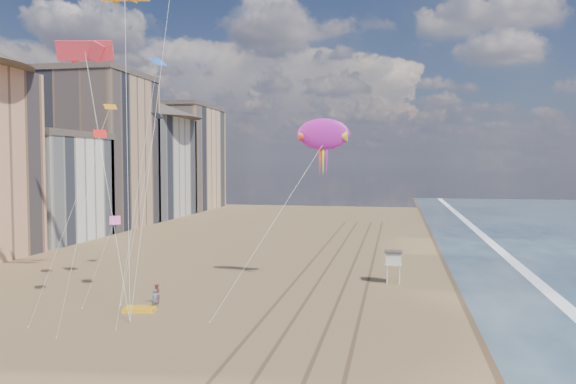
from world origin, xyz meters
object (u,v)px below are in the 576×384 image
(lifeguard_stand, at_px, (393,258))
(grounded_kite, at_px, (139,309))
(kite_flyer_b, at_px, (157,294))
(show_kite, at_px, (323,135))
(kite_flyer_a, at_px, (155,299))

(lifeguard_stand, distance_m, grounded_kite, 25.32)
(grounded_kite, xyz_separation_m, kite_flyer_b, (0.36, 2.58, 0.71))
(lifeguard_stand, xyz_separation_m, kite_flyer_b, (-20.13, -12.12, -1.68))
(grounded_kite, bearing_deg, kite_flyer_b, 72.06)
(lifeguard_stand, height_order, show_kite, show_kite)
(show_kite, distance_m, kite_flyer_a, 21.98)
(show_kite, bearing_deg, kite_flyer_b, -144.91)
(lifeguard_stand, distance_m, show_kite, 14.42)
(lifeguard_stand, height_order, kite_flyer_b, lifeguard_stand)
(grounded_kite, bearing_deg, show_kite, 31.03)
(show_kite, height_order, kite_flyer_b, show_kite)
(kite_flyer_a, bearing_deg, lifeguard_stand, -0.69)
(lifeguard_stand, relative_size, kite_flyer_b, 1.93)
(lifeguard_stand, xyz_separation_m, show_kite, (-6.82, -2.77, 12.40))
(kite_flyer_a, bearing_deg, grounded_kite, 177.96)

